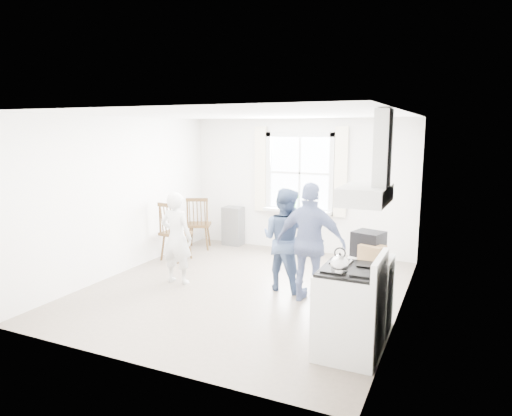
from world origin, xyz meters
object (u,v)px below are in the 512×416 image
(person_left, at_px, (176,238))
(person_right, at_px, (311,243))
(windsor_chair_a, at_px, (198,218))
(low_cabinet, at_px, (369,293))
(person_mid, at_px, (285,239))
(windsor_chair_b, at_px, (171,225))
(gas_stove, at_px, (350,311))
(stereo_stack, at_px, (368,244))

(person_left, xyz_separation_m, person_right, (2.14, 0.12, 0.12))
(windsor_chair_a, bearing_deg, low_cabinet, -31.33)
(low_cabinet, distance_m, person_mid, 1.71)
(windsor_chair_b, bearing_deg, windsor_chair_a, 89.26)
(windsor_chair_a, relative_size, person_left, 0.74)
(windsor_chair_a, relative_size, windsor_chair_b, 0.98)
(gas_stove, height_order, person_left, person_left)
(stereo_stack, relative_size, person_mid, 0.26)
(windsor_chair_a, distance_m, person_left, 2.02)
(person_right, bearing_deg, person_mid, -31.98)
(person_mid, bearing_deg, stereo_stack, 158.45)
(gas_stove, xyz_separation_m, person_left, (-3.00, 1.17, 0.24))
(stereo_stack, relative_size, person_left, 0.28)
(windsor_chair_a, xyz_separation_m, person_right, (2.90, -1.74, 0.19))
(gas_stove, bearing_deg, windsor_chair_a, 141.14)
(person_mid, relative_size, person_right, 0.92)
(stereo_stack, bearing_deg, gas_stove, -92.04)
(windsor_chair_a, bearing_deg, windsor_chair_b, -90.74)
(windsor_chair_a, bearing_deg, person_mid, -30.92)
(low_cabinet, height_order, person_mid, person_mid)
(person_mid, height_order, person_right, person_right)
(windsor_chair_b, bearing_deg, low_cabinet, -20.44)
(gas_stove, bearing_deg, low_cabinet, 84.32)
(low_cabinet, height_order, person_left, person_left)
(stereo_stack, bearing_deg, windsor_chair_a, 148.82)
(person_left, height_order, person_mid, person_mid)
(stereo_stack, relative_size, person_right, 0.24)
(person_left, bearing_deg, windsor_chair_b, -52.89)
(person_mid, distance_m, person_right, 0.58)
(low_cabinet, height_order, stereo_stack, stereo_stack)
(windsor_chair_a, distance_m, person_right, 3.39)
(gas_stove, relative_size, person_left, 0.77)
(windsor_chair_b, xyz_separation_m, person_mid, (2.42, -0.54, 0.10))
(gas_stove, height_order, low_cabinet, gas_stove)
(stereo_stack, bearing_deg, low_cabinet, -42.89)
(low_cabinet, bearing_deg, windsor_chair_a, 148.67)
(stereo_stack, height_order, windsor_chair_b, stereo_stack)
(person_left, distance_m, person_right, 2.14)
(person_right, bearing_deg, windsor_chair_b, -16.71)
(stereo_stack, bearing_deg, person_mid, 148.38)
(low_cabinet, xyz_separation_m, person_left, (-3.07, 0.47, 0.28))
(low_cabinet, bearing_deg, person_mid, 147.99)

